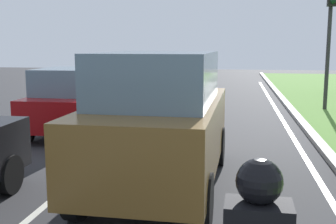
% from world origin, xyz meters
% --- Properties ---
extents(ground_plane, '(60.00, 60.00, 0.00)m').
position_xyz_m(ground_plane, '(0.00, 14.00, 0.00)').
color(ground_plane, '#2D2D30').
extents(lane_line_center, '(0.12, 32.00, 0.01)m').
position_xyz_m(lane_line_center, '(-0.70, 14.00, 0.00)').
color(lane_line_center, silver).
rests_on(lane_line_center, ground).
extents(lane_line_right_edge, '(0.12, 32.00, 0.01)m').
position_xyz_m(lane_line_right_edge, '(3.60, 14.00, 0.00)').
color(lane_line_right_edge, silver).
rests_on(lane_line_right_edge, ground).
extents(curb_right, '(0.24, 48.00, 0.12)m').
position_xyz_m(curb_right, '(4.10, 14.00, 0.06)').
color(curb_right, '#9E9B93').
rests_on(curb_right, ground).
extents(car_suv_ahead, '(2.05, 4.54, 2.28)m').
position_xyz_m(car_suv_ahead, '(0.87, 9.20, 1.17)').
color(car_suv_ahead, brown).
rests_on(car_suv_ahead, ground).
extents(car_hatchback_far, '(1.78, 3.73, 1.78)m').
position_xyz_m(car_hatchback_far, '(-2.28, 13.19, 0.88)').
color(car_hatchback_far, maroon).
rests_on(car_hatchback_far, ground).
extents(traffic_light_near_right, '(0.32, 0.50, 4.94)m').
position_xyz_m(traffic_light_near_right, '(5.33, 18.31, 3.30)').
color(traffic_light_near_right, '#2D2D2D').
rests_on(traffic_light_near_right, ground).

